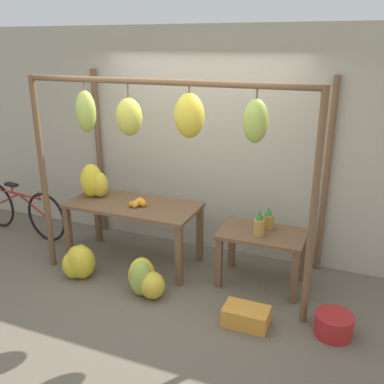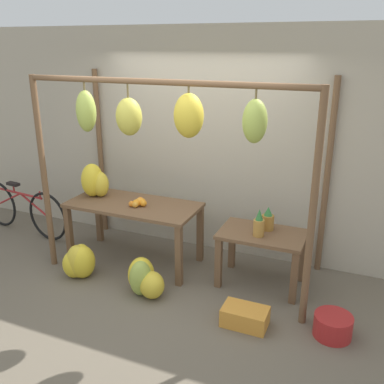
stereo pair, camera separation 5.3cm
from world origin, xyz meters
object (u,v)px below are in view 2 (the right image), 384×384
(banana_pile_on_table, at_px, (95,181))
(banana_pile_ground_left, at_px, (79,262))
(blue_bucket, at_px, (333,326))
(fruit_crate_white, at_px, (245,317))
(parked_bicycle, at_px, (22,209))
(orange_pile, at_px, (139,202))
(pineapple_cluster, at_px, (264,222))
(banana_pile_ground_right, at_px, (144,279))

(banana_pile_on_table, distance_m, banana_pile_ground_left, 1.02)
(blue_bucket, bearing_deg, banana_pile_on_table, 168.32)
(fruit_crate_white, height_order, parked_bicycle, parked_bicycle)
(banana_pile_ground_left, relative_size, parked_bicycle, 0.24)
(parked_bicycle, bearing_deg, orange_pile, -4.69)
(orange_pile, distance_m, pineapple_cluster, 1.48)
(fruit_crate_white, bearing_deg, parked_bicycle, 166.46)
(orange_pile, height_order, blue_bucket, orange_pile)
(banana_pile_ground_right, distance_m, blue_bucket, 1.96)
(orange_pile, distance_m, banana_pile_ground_right, 0.93)
(pineapple_cluster, bearing_deg, banana_pile_on_table, -179.03)
(banana_pile_on_table, distance_m, fruit_crate_white, 2.48)
(banana_pile_on_table, relative_size, parked_bicycle, 0.25)
(banana_pile_ground_left, xyz_separation_m, banana_pile_ground_right, (0.88, -0.04, 0.00))
(banana_pile_on_table, relative_size, orange_pile, 2.09)
(pineapple_cluster, distance_m, blue_bucket, 1.25)
(banana_pile_ground_left, distance_m, fruit_crate_white, 2.04)
(banana_pile_on_table, height_order, pineapple_cluster, banana_pile_on_table)
(banana_pile_on_table, height_order, parked_bicycle, banana_pile_on_table)
(fruit_crate_white, relative_size, blue_bucket, 1.23)
(pineapple_cluster, relative_size, fruit_crate_white, 0.75)
(orange_pile, bearing_deg, parked_bicycle, 175.31)
(banana_pile_on_table, height_order, banana_pile_ground_right, banana_pile_on_table)
(banana_pile_on_table, distance_m, parked_bicycle, 1.47)
(banana_pile_ground_left, bearing_deg, pineapple_cluster, 18.77)
(fruit_crate_white, bearing_deg, orange_pile, 155.76)
(banana_pile_on_table, bearing_deg, orange_pile, -7.79)
(banana_pile_ground_right, bearing_deg, blue_bucket, 1.66)
(fruit_crate_white, relative_size, parked_bicycle, 0.26)
(banana_pile_on_table, xyz_separation_m, orange_pile, (0.67, -0.09, -0.15))
(orange_pile, height_order, parked_bicycle, orange_pile)
(banana_pile_on_table, relative_size, fruit_crate_white, 0.96)
(pineapple_cluster, xyz_separation_m, banana_pile_ground_left, (-1.98, -0.67, -0.57))
(banana_pile_on_table, xyz_separation_m, banana_pile_ground_left, (0.16, -0.64, -0.77))
(banana_pile_ground_right, xyz_separation_m, fruit_crate_white, (1.16, -0.10, -0.09))
(banana_pile_ground_left, xyz_separation_m, fruit_crate_white, (2.03, -0.14, -0.09))
(pineapple_cluster, relative_size, banana_pile_ground_left, 0.80)
(blue_bucket, xyz_separation_m, parked_bicycle, (-4.33, 0.69, 0.26))
(fruit_crate_white, distance_m, blue_bucket, 0.81)
(blue_bucket, relative_size, parked_bicycle, 0.21)
(pineapple_cluster, bearing_deg, orange_pile, -175.02)
(orange_pile, distance_m, fruit_crate_white, 1.82)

